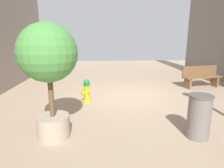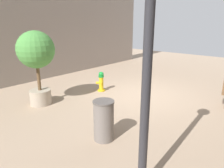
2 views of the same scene
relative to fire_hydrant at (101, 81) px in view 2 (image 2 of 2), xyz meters
The scene contains 5 objects.
ground_plane 1.80m from the fire_hydrant, 157.90° to the right, with size 23.40×23.40×0.00m, color tan.
fire_hydrant is the anchor object (origin of this frame).
planter_tree 2.75m from the fire_hydrant, 76.04° to the left, with size 1.20×1.20×2.46m.
street_lamp 5.66m from the fire_hydrant, 140.97° to the left, with size 0.36×0.36×3.80m.
trash_bin 3.67m from the fire_hydrant, 134.69° to the left, with size 0.50×0.50×0.98m.
Camera 2 is at (-4.00, 6.49, 2.71)m, focal length 33.39 mm.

